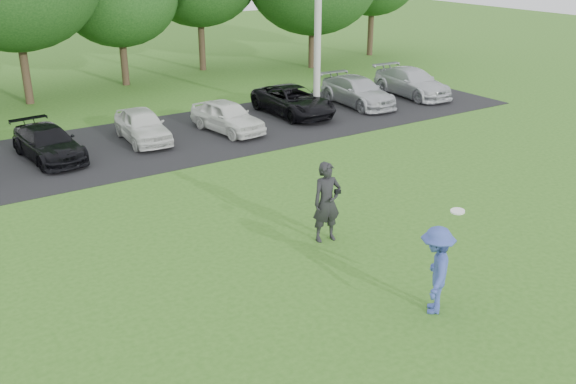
% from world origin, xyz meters
% --- Properties ---
extents(ground, '(100.00, 100.00, 0.00)m').
position_xyz_m(ground, '(0.00, 0.00, 0.00)').
color(ground, '#32621C').
rests_on(ground, ground).
extents(parking_lot, '(32.00, 6.50, 0.03)m').
position_xyz_m(parking_lot, '(0.00, 13.00, 0.01)').
color(parking_lot, black).
rests_on(parking_lot, ground).
extents(frisbee_player, '(1.31, 1.31, 2.20)m').
position_xyz_m(frisbee_player, '(0.69, -0.73, 0.91)').
color(frisbee_player, '#394BA1').
rests_on(frisbee_player, ground).
extents(camera_bystander, '(0.80, 0.60, 2.01)m').
position_xyz_m(camera_bystander, '(0.83, 3.05, 1.01)').
color(camera_bystander, black).
rests_on(camera_bystander, ground).
extents(parked_cars, '(28.62, 4.66, 1.25)m').
position_xyz_m(parked_cars, '(1.19, 13.18, 0.62)').
color(parked_cars, silver).
rests_on(parked_cars, parking_lot).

